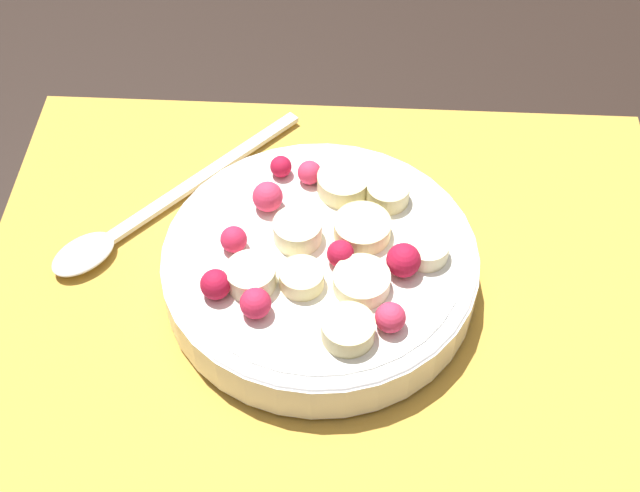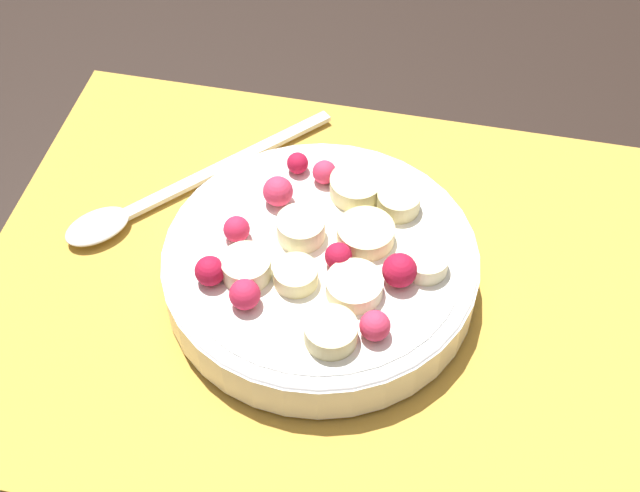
% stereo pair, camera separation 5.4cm
% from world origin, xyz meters
% --- Properties ---
extents(ground_plane, '(3.00, 3.00, 0.00)m').
position_xyz_m(ground_plane, '(0.00, 0.00, 0.00)').
color(ground_plane, black).
extents(placemat, '(0.46, 0.35, 0.01)m').
position_xyz_m(placemat, '(0.00, 0.00, 0.00)').
color(placemat, gold).
rests_on(placemat, ground_plane).
extents(fruit_bowl, '(0.20, 0.20, 0.05)m').
position_xyz_m(fruit_bowl, '(0.01, 0.00, 0.03)').
color(fruit_bowl, white).
rests_on(fruit_bowl, placemat).
extents(spoon, '(0.16, 0.17, 0.01)m').
position_xyz_m(spoon, '(0.14, -0.04, 0.01)').
color(spoon, silver).
rests_on(spoon, placemat).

